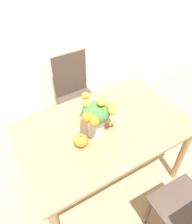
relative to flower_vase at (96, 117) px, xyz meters
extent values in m
plane|color=tan|center=(0.10, 0.04, -0.92)|extent=(12.00, 12.00, 0.00)
cube|color=white|center=(0.10, 1.12, 0.43)|extent=(8.00, 0.06, 2.70)
cube|color=#9E754C|center=(0.10, 0.04, -0.20)|extent=(1.39, 0.89, 0.03)
cylinder|color=#9E754C|center=(0.73, -0.34, -0.57)|extent=(0.06, 0.06, 0.71)
cylinder|color=#9E754C|center=(-0.54, 0.42, -0.57)|extent=(0.06, 0.06, 0.71)
cylinder|color=#9E754C|center=(0.73, 0.42, -0.57)|extent=(0.06, 0.06, 0.71)
cylinder|color=#B2CCBC|center=(0.00, 0.00, -0.09)|extent=(0.13, 0.13, 0.19)
cylinder|color=silver|center=(0.00, 0.00, -0.14)|extent=(0.11, 0.11, 0.10)
cylinder|color=#38662D|center=(0.03, 0.00, -0.06)|extent=(0.01, 0.01, 0.23)
cylinder|color=#38662D|center=(0.01, 0.03, -0.06)|extent=(0.01, 0.01, 0.23)
cylinder|color=#38662D|center=(-0.02, 0.02, -0.06)|extent=(0.01, 0.00, 0.23)
cylinder|color=#38662D|center=(-0.02, -0.01, -0.06)|extent=(0.01, 0.01, 0.23)
cylinder|color=#38662D|center=(0.01, -0.02, -0.06)|extent=(0.01, 0.01, 0.23)
ellipsoid|color=#38662D|center=(0.00, 0.00, 0.05)|extent=(0.21, 0.21, 0.13)
sphere|color=orange|center=(-0.02, 0.13, 0.12)|extent=(0.06, 0.06, 0.06)
sphere|color=orange|center=(-0.07, -0.10, 0.07)|extent=(0.07, 0.07, 0.07)
sphere|color=#AD9E33|center=(0.08, -0.09, 0.09)|extent=(0.06, 0.06, 0.06)
sphere|color=yellow|center=(0.10, -0.05, 0.10)|extent=(0.07, 0.07, 0.07)
sphere|color=orange|center=(-0.09, -0.03, 0.07)|extent=(0.07, 0.07, 0.07)
sphere|color=#AD9E33|center=(-0.04, 0.06, 0.10)|extent=(0.06, 0.06, 0.06)
sphere|color=yellow|center=(0.03, -0.02, 0.15)|extent=(0.06, 0.06, 0.06)
ellipsoid|color=orange|center=(-0.15, -0.03, -0.14)|extent=(0.11, 0.11, 0.09)
cylinder|color=brown|center=(-0.15, -0.03, -0.09)|extent=(0.02, 0.02, 0.02)
ellipsoid|color=#A87A4C|center=(0.15, 0.02, -0.15)|extent=(0.08, 0.06, 0.06)
cone|color=#C64C23|center=(0.15, 0.04, -0.15)|extent=(0.08, 0.08, 0.07)
sphere|color=#A87A4C|center=(0.15, -0.01, -0.13)|extent=(0.03, 0.03, 0.03)
cube|color=#47382D|center=(0.23, 0.75, -0.49)|extent=(0.42, 0.42, 0.02)
cylinder|color=#47382D|center=(0.07, 0.58, -0.71)|extent=(0.04, 0.04, 0.42)
cylinder|color=#47382D|center=(0.41, 0.58, -0.71)|extent=(0.04, 0.04, 0.42)
cylinder|color=#47382D|center=(0.06, 0.92, -0.71)|extent=(0.04, 0.04, 0.42)
cylinder|color=#47382D|center=(0.40, 0.92, -0.71)|extent=(0.04, 0.04, 0.42)
cube|color=#47382D|center=(0.23, 0.95, -0.23)|extent=(0.40, 0.02, 0.51)
cube|color=#47382D|center=(0.33, -0.73, -0.49)|extent=(0.43, 0.43, 0.02)
cylinder|color=#47382D|center=(0.51, -0.56, -0.71)|extent=(0.04, 0.04, 0.42)
cylinder|color=#47382D|center=(0.17, -0.55, -0.71)|extent=(0.04, 0.04, 0.42)
camera|label=1|loc=(-0.60, -1.00, 1.10)|focal=35.00mm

